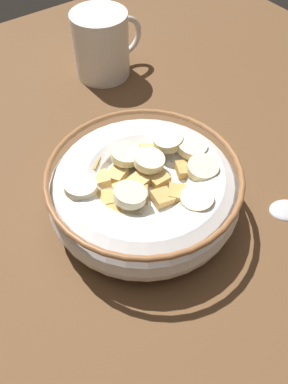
% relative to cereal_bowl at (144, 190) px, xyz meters
% --- Properties ---
extents(ground_plane, '(0.94, 0.94, 0.02)m').
position_rel_cereal_bowl_xyz_m(ground_plane, '(-0.00, -0.00, -0.04)').
color(ground_plane, brown).
extents(cereal_bowl, '(0.19, 0.19, 0.07)m').
position_rel_cereal_bowl_xyz_m(cereal_bowl, '(0.00, 0.00, 0.00)').
color(cereal_bowl, white).
rests_on(cereal_bowl, ground_plane).
extents(coffee_mug, '(0.11, 0.08, 0.09)m').
position_rel_cereal_bowl_xyz_m(coffee_mug, '(0.10, 0.24, 0.01)').
color(coffee_mug, white).
rests_on(coffee_mug, ground_plane).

